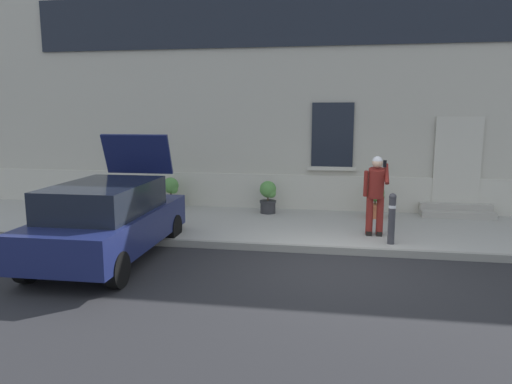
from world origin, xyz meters
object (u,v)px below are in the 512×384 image
planter_terracotta (376,200)px  bollard_near_person (392,217)px  hatchback_car_navy (109,219)px  planter_olive (171,192)px  person_on_phone (376,191)px  planter_charcoal (268,196)px

planter_terracotta → bollard_near_person: bearing=-87.0°
hatchback_car_navy → bollard_near_person: size_ratio=3.91×
bollard_near_person → planter_olive: 6.29m
person_on_phone → planter_olive: bearing=167.0°
hatchback_car_navy → person_on_phone: 5.50m
person_on_phone → planter_terracotta: 1.98m
hatchback_car_navy → planter_terracotta: (5.24, 3.96, -0.19)m
planter_charcoal → planter_terracotta: same height
person_on_phone → planter_terracotta: person_on_phone is taller
planter_olive → bollard_near_person: bearing=-26.1°
person_on_phone → planter_olive: size_ratio=2.02×
bollard_near_person → planter_olive: bearing=153.9°
planter_olive → planter_terracotta: size_ratio=1.00×
bollard_near_person → planter_terracotta: (-0.13, 2.47, -0.11)m
hatchback_car_navy → bollard_near_person: 5.58m
person_on_phone → planter_terracotta: size_ratio=2.02×
bollard_near_person → planter_olive: (-5.65, 2.77, -0.11)m
planter_olive → planter_charcoal: (2.76, -0.21, 0.00)m
planter_terracotta → planter_olive: bearing=176.9°
hatchback_car_navy → planter_olive: size_ratio=4.75×
bollard_near_person → planter_olive: size_ratio=1.22×
hatchback_car_navy → planter_charcoal: (2.48, 4.05, -0.19)m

